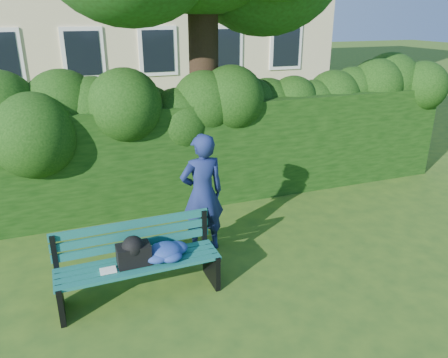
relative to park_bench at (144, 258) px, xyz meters
name	(u,v)px	position (x,y,z in m)	size (l,w,h in m)	color
ground	(239,256)	(1.39, 0.40, -0.50)	(80.00, 80.00, 0.00)	#2E5019
hedge	(192,152)	(1.39, 2.60, 0.40)	(10.00, 1.00, 1.80)	black
park_bench	(144,258)	(0.00, 0.00, 0.00)	(1.91, 0.59, 0.89)	#0F4C3C
man_reading	(202,194)	(0.99, 0.79, 0.36)	(0.63, 0.41, 1.72)	navy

